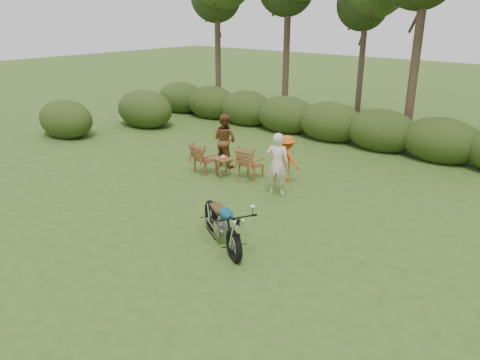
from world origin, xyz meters
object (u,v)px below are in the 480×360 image
Objects in this scene: lawn_chair_right at (251,178)px; child at (286,180)px; lawn_chair_left at (206,172)px; side_table at (223,167)px; cup at (223,157)px; adult_a at (276,194)px; adult_b at (225,165)px; motorcycle at (222,243)px.

child is (0.90, 0.51, 0.00)m from lawn_chair_right.
lawn_chair_left is 0.71m from side_table.
lawn_chair_left is at bearing -178.62° from cup.
adult_a reaches higher than cup.
adult_b is at bearing -42.40° from adult_a.
cup reaches higher than lawn_chair_left.
lawn_chair_left is at bearing 37.41° from child.
adult_b is (0.03, 0.84, 0.00)m from lawn_chair_left.
child is (-1.14, 4.02, 0.00)m from motorcycle.
motorcycle is 4.12m from side_table.
cup is 1.92m from child.
side_table reaches higher than lawn_chair_left.
child reaches higher than lawn_chair_left.
motorcycle is 3.73× the size of side_table.
lawn_chair_left is at bearing 87.76° from adult_b.
lawn_chair_right is 0.57× the size of adult_a.
side_table is 0.42× the size of child.
adult_b reaches higher than side_table.
child is (2.24, 1.00, 0.00)m from lawn_chair_left.
adult_a reaches higher than child.
adult_b reaches higher than lawn_chair_left.
motorcycle is at bearing 142.63° from lawn_chair_left.
lawn_chair_left is 0.54× the size of adult_a.
lawn_chair_left is 0.70× the size of child.
motorcycle is 5.12m from adult_b.
side_table is 0.34× the size of adult_b.
cup reaches higher than motorcycle.
motorcycle is at bearing 80.74° from adult_a.
side_table is at bearing 161.04° from motorcycle.
cup is 0.08× the size of adult_a.
side_table is 1.05m from adult_b.
lawn_chair_left is 6.94× the size of cup.
adult_a is at bearing 124.99° from child.
cup is 0.10× the size of child.
lawn_chair_left is at bearing 16.92° from lawn_chair_right.
adult_a is 1.28× the size of child.
lawn_chair_right is at bearing -155.38° from lawn_chair_left.
side_table is 0.33m from cup.
child is (1.58, 0.94, -0.28)m from side_table.
lawn_chair_left is 0.92m from cup.
lawn_chair_left is at bearing 167.73° from motorcycle.
motorcycle is 4.53m from lawn_chair_left.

